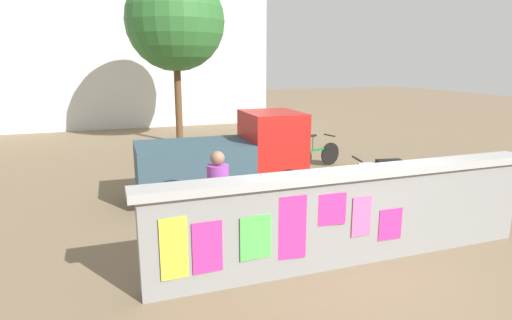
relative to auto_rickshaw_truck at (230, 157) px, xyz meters
name	(u,v)px	position (x,y,z in m)	size (l,w,h in m)	color
ground	(216,155)	(0.78, 4.27, -0.90)	(60.00, 60.00, 0.00)	#7A664C
poster_wall	(351,215)	(0.77, -3.73, -0.15)	(6.30, 0.42, 1.44)	gray
auto_rickshaw_truck	(230,157)	(0.00, 0.00, 0.00)	(3.63, 1.56, 1.85)	black
motorcycle	(381,175)	(3.21, -1.08, -0.44)	(1.88, 0.63, 0.87)	black
bicycle_near	(317,155)	(3.04, 1.70, -0.54)	(1.67, 0.57, 0.95)	black
bicycle_far	(383,208)	(2.09, -2.71, -0.54)	(1.65, 0.61, 0.95)	black
person_walking	(218,191)	(-0.97, -2.67, 0.09)	(0.48, 0.48, 1.62)	#D83F72
tree_roadside	(175,21)	(0.04, 6.79, 3.40)	(3.45, 3.45, 6.04)	brown
building_background	(121,54)	(-1.54, 13.70, 2.40)	(13.49, 5.77, 6.57)	silver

